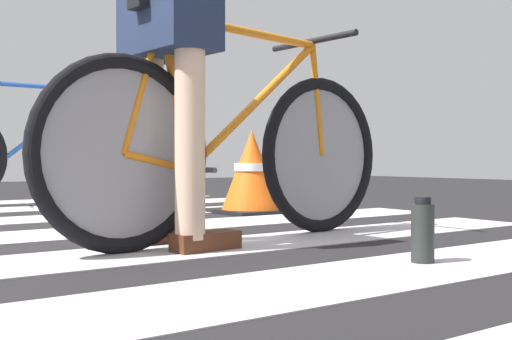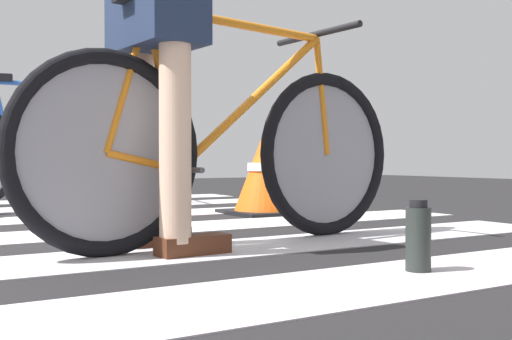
{
  "view_description": "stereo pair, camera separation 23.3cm",
  "coord_description": "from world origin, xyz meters",
  "px_view_note": "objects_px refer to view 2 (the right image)",
  "views": [
    {
      "loc": [
        -0.41,
        -2.92,
        0.36
      ],
      "look_at": [
        1.16,
        -0.66,
        0.31
      ],
      "focal_mm": 43.18,
      "sensor_mm": 36.0,
      "label": 1
    },
    {
      "loc": [
        -0.18,
        -2.92,
        0.36
      ],
      "look_at": [
        1.16,
        -0.66,
        0.31
      ],
      "focal_mm": 43.18,
      "sensor_mm": 36.0,
      "label": 2
    }
  ],
  "objects_px": {
    "cyclist_1_of_4": "(157,71)",
    "traffic_cone": "(265,173)",
    "bicycle_1_of_4": "(229,147)",
    "bicycle_3_of_4": "(47,152)",
    "water_bottle": "(418,238)"
  },
  "relations": [
    {
      "from": "bicycle_1_of_4",
      "to": "cyclist_1_of_4",
      "type": "height_order",
      "value": "cyclist_1_of_4"
    },
    {
      "from": "cyclist_1_of_4",
      "to": "water_bottle",
      "type": "height_order",
      "value": "cyclist_1_of_4"
    },
    {
      "from": "bicycle_1_of_4",
      "to": "cyclist_1_of_4",
      "type": "relative_size",
      "value": 1.72
    },
    {
      "from": "cyclist_1_of_4",
      "to": "traffic_cone",
      "type": "bearing_deg",
      "value": 38.96
    },
    {
      "from": "bicycle_1_of_4",
      "to": "bicycle_3_of_4",
      "type": "xyz_separation_m",
      "value": [
        -0.18,
        2.44,
        0.0
      ]
    },
    {
      "from": "water_bottle",
      "to": "traffic_cone",
      "type": "height_order",
      "value": "traffic_cone"
    },
    {
      "from": "bicycle_1_of_4",
      "to": "water_bottle",
      "type": "bearing_deg",
      "value": -80.92
    },
    {
      "from": "bicycle_1_of_4",
      "to": "bicycle_3_of_4",
      "type": "distance_m",
      "value": 2.44
    },
    {
      "from": "water_bottle",
      "to": "traffic_cone",
      "type": "relative_size",
      "value": 0.41
    },
    {
      "from": "bicycle_1_of_4",
      "to": "bicycle_3_of_4",
      "type": "relative_size",
      "value": 1.01
    },
    {
      "from": "bicycle_3_of_4",
      "to": "cyclist_1_of_4",
      "type": "bearing_deg",
      "value": -81.77
    },
    {
      "from": "bicycle_1_of_4",
      "to": "cyclist_1_of_4",
      "type": "bearing_deg",
      "value": 180.0
    },
    {
      "from": "cyclist_1_of_4",
      "to": "traffic_cone",
      "type": "xyz_separation_m",
      "value": [
        1.15,
        1.13,
        -0.4
      ]
    },
    {
      "from": "cyclist_1_of_4",
      "to": "traffic_cone",
      "type": "distance_m",
      "value": 1.66
    },
    {
      "from": "water_bottle",
      "to": "traffic_cone",
      "type": "distance_m",
      "value": 2.01
    }
  ]
}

